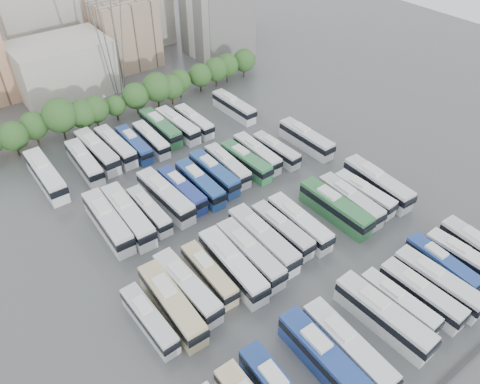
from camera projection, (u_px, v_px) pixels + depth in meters
ground at (252, 226)px, 72.23m from camera, size 220.00×220.00×0.00m
tree_line at (119, 100)px, 94.91m from camera, size 66.40×7.08×8.38m
city_buildings at (37, 45)px, 108.39m from camera, size 102.00×35.00×20.00m
apartment_tower at (217, 3)px, 115.87m from camera, size 14.00×14.00×26.00m
electricity_pylon at (106, 15)px, 92.43m from camera, size 9.00×6.91×33.83m
bus_r0_s4 at (325, 359)px, 52.45m from camera, size 3.25×13.43×4.19m
bus_r0_s5 at (348, 347)px, 53.62m from camera, size 3.35×13.19×4.11m
bus_r0_s7 at (383, 316)px, 56.94m from camera, size 3.57×13.52×4.20m
bus_r0_s8 at (399, 303)px, 58.91m from camera, size 2.86×11.02×3.43m
bus_r0_s9 at (421, 294)px, 59.82m from camera, size 2.97×11.81×3.68m
bus_r0_s10 at (437, 282)px, 61.18m from camera, size 3.25×12.50×3.89m
bus_r0_s11 at (442, 265)px, 63.86m from camera, size 2.91×11.15×3.47m
bus_r0_s12 at (465, 259)px, 64.54m from camera, size 3.02×11.50×3.57m
bus_r1_s0 at (149, 320)px, 56.96m from camera, size 2.63×10.87×3.39m
bus_r1_s1 at (172, 304)px, 58.37m from camera, size 3.29×13.32×4.15m
bus_r1_s2 at (187, 287)px, 60.57m from camera, size 3.11×12.69×3.96m
bus_r1_s3 at (209, 274)px, 62.60m from camera, size 2.68×11.09×3.46m
bus_r1_s4 at (233, 265)px, 63.28m from camera, size 3.54×13.51×4.20m
bus_r1_s5 at (250, 254)px, 65.04m from camera, size 3.07×13.00×4.06m
bus_r1_s6 at (263, 239)px, 67.08m from camera, size 3.15×13.57×4.24m
bus_r1_s7 at (282, 230)px, 69.03m from camera, size 2.68×11.73×3.67m
bus_r1_s8 at (299, 223)px, 70.12m from camera, size 2.88×12.30×3.85m
bus_r1_s10 at (335, 207)px, 72.58m from camera, size 3.19×13.34×4.17m
bus_r1_s11 at (350, 201)px, 74.08m from camera, size 3.05×12.44×3.88m
bus_r1_s12 at (364, 194)px, 75.69m from camera, size 2.84×11.33×3.53m
bus_r1_s13 at (377, 183)px, 77.30m from camera, size 3.56×13.49×4.20m
bus_r2_s1 at (108, 222)px, 70.05m from camera, size 3.36×13.47×4.20m
bus_r2_s2 at (128, 215)px, 71.07m from camera, size 3.39×13.77×4.29m
bus_r2_s3 at (149, 211)px, 72.58m from camera, size 2.39×10.84×3.40m
bus_r2_s4 at (165, 196)px, 74.72m from camera, size 3.49×13.33×4.15m
bus_r2_s5 at (182, 190)px, 76.45m from camera, size 2.73×11.60×3.62m
bus_r2_s6 at (200, 183)px, 77.63m from camera, size 2.76×12.00×3.75m
bus_r2_s7 at (214, 173)px, 79.86m from camera, size 2.72×12.03×3.77m
bus_r2_s8 at (227, 165)px, 81.71m from camera, size 2.93×11.53×3.59m
bus_r2_s9 at (246, 161)px, 82.63m from camera, size 3.07×11.84×3.68m
bus_r2_s10 at (257, 153)px, 84.61m from camera, size 2.75×11.60×3.62m
bus_r2_s11 at (276, 150)px, 85.61m from camera, size 2.80×10.86×3.38m
bus_r2_s13 at (306, 139)px, 88.12m from camera, size 2.87×12.51×3.92m
bus_r3_s0 at (46, 175)px, 78.92m from camera, size 3.02×13.69×4.29m
bus_r3_s2 at (84, 162)px, 82.24m from camera, size 3.11×12.41×3.87m
bus_r3_s3 at (97, 151)px, 84.69m from camera, size 3.35×13.22×4.12m
bus_r3_s4 at (116, 146)px, 86.20m from camera, size 3.01×12.30×3.84m
bus_r3_s5 at (134, 144)px, 86.98m from camera, size 2.63×11.20×3.50m
bus_r3_s6 at (151, 139)px, 88.35m from camera, size 2.60×11.05×3.45m
bus_r3_s7 at (160, 127)px, 91.28m from camera, size 2.73×12.35×3.87m
bus_r3_s8 at (178, 125)px, 92.03m from camera, size 3.29×12.36×3.84m
bus_r3_s9 at (194, 121)px, 93.48m from camera, size 2.50×11.19×3.51m
bus_r3_s12 at (234, 106)px, 97.91m from camera, size 2.92×12.10×3.78m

